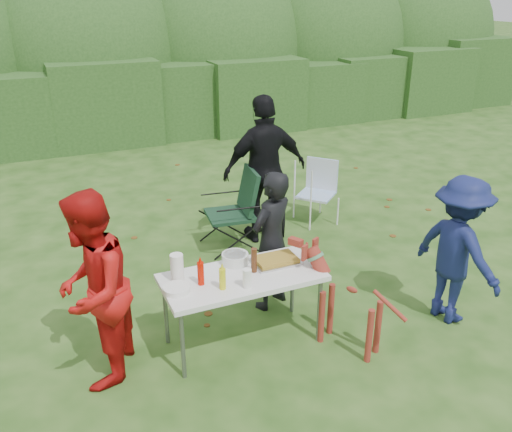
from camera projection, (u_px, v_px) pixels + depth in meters
name	position (u px, v px, depth m)	size (l,w,h in m)	color
ground	(255.00, 351.00, 5.17)	(80.00, 80.00, 0.00)	#1E4211
hedge_row	(105.00, 104.00, 11.56)	(22.00, 1.40, 1.70)	#23471C
shrub_backdrop	(90.00, 59.00, 12.60)	(20.00, 2.60, 3.20)	#3D6628
folding_table	(242.00, 280.00, 5.04)	(1.50, 0.70, 0.74)	silver
person_cook	(272.00, 241.00, 5.63)	(0.56, 0.36, 1.52)	black
person_red_jacket	(92.00, 291.00, 4.51)	(0.85, 0.66, 1.74)	#AE0F0E
person_black_puffy	(265.00, 170.00, 7.09)	(1.15, 0.48, 1.97)	black
child	(458.00, 250.00, 5.41)	(1.00, 0.58, 1.55)	#121A4B
dog	(351.00, 304.00, 5.05)	(1.01, 0.40, 0.96)	maroon
camping_chair	(230.00, 210.00, 6.98)	(0.67, 0.67, 1.08)	#153420
lawn_chair	(316.00, 192.00, 7.82)	(0.54, 0.54, 0.91)	#3F7AC6
food_tray	(276.00, 262.00, 5.24)	(0.45, 0.30, 0.02)	#B7B7BA
focaccia_bread	(276.00, 259.00, 5.23)	(0.40, 0.26, 0.04)	olive
mustard_bottle	(222.00, 279.00, 4.76)	(0.06, 0.06, 0.20)	#CDCB13
ketchup_bottle	(201.00, 273.00, 4.83)	(0.06, 0.06, 0.22)	#BA0F00
beer_bottle	(254.00, 260.00, 5.04)	(0.06, 0.06, 0.24)	#47230F
paper_towel_roll	(177.00, 268.00, 4.89)	(0.12, 0.12, 0.26)	white
cup_stack	(247.00, 278.00, 4.79)	(0.08, 0.08, 0.18)	white
pasta_bowl	(235.00, 258.00, 5.22)	(0.26, 0.26, 0.10)	silver
plate_stack	(177.00, 289.00, 4.75)	(0.24, 0.24, 0.05)	white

